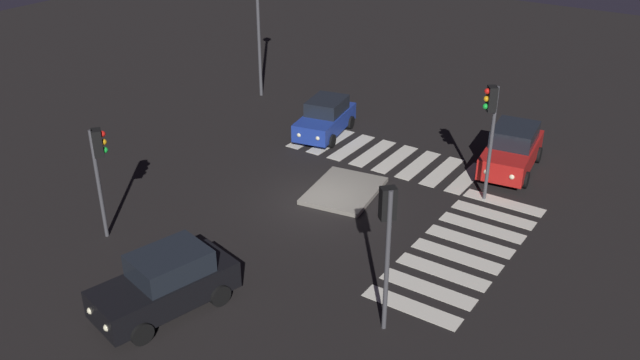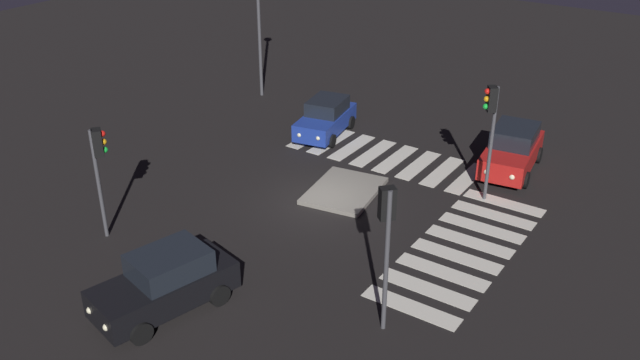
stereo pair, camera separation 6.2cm
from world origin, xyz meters
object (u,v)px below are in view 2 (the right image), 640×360
car_red (512,150)px  traffic_light_south (387,224)px  traffic_island (344,191)px  traffic_light_east (491,116)px  car_black (165,283)px  car_blue (326,118)px  traffic_light_west (99,157)px

car_red → traffic_light_south: size_ratio=1.00×
traffic_island → traffic_light_east: traffic_light_east is taller
car_black → car_blue: bearing=-152.1°
car_black → traffic_light_east: 13.44m
car_blue → traffic_light_south: (-11.10, -9.34, 2.62)m
traffic_island → car_red: bearing=-39.7°
car_blue → traffic_light_south: size_ratio=0.92×
traffic_light_west → traffic_light_south: traffic_light_south is taller
traffic_light_west → traffic_light_east: bearing=-6.9°
car_blue → car_red: bearing=87.3°
car_blue → car_red: 8.89m
car_blue → car_black: (-14.07, -3.46, 0.08)m
traffic_light_west → traffic_light_east: 14.35m
car_red → traffic_light_south: 12.60m
traffic_island → car_red: 7.64m
car_red → car_black: size_ratio=0.99×
car_red → traffic_light_west: 16.95m
car_black → traffic_island: bearing=-168.8°
traffic_light_west → traffic_light_east: size_ratio=0.88×
car_red → traffic_light_west: traffic_light_west is taller
traffic_light_west → traffic_light_east: traffic_light_east is taller
car_red → car_black: bearing=-26.4°
traffic_light_south → traffic_island: bearing=-7.9°
traffic_light_west → car_red: bearing=1.0°
traffic_island → car_black: car_black is taller
traffic_light_south → traffic_light_east: bearing=-44.1°
car_red → traffic_light_south: traffic_light_south is taller
car_blue → car_red: car_red is taller
car_blue → traffic_light_east: traffic_light_east is taller
traffic_island → car_blue: bearing=40.6°
traffic_island → traffic_light_west: (-7.53, 5.32, 3.07)m
traffic_light_south → traffic_light_west: bearing=48.0°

